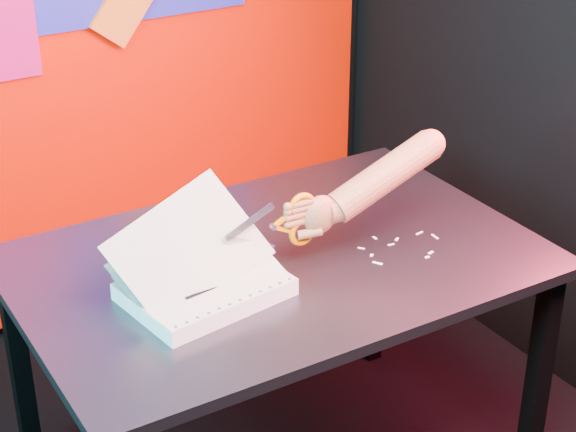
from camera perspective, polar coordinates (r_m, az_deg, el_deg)
room at (r=1.74m, az=-7.57°, el=6.57°), size 3.01×3.01×2.71m
work_table at (r=2.48m, az=-0.64°, el=-4.05°), size 1.32×0.89×0.75m
printout_stack at (r=2.27m, az=-4.98°, el=-4.20°), size 0.42×0.31×0.27m
scissors at (r=2.34m, az=0.47°, el=-0.30°), size 0.25×0.02×0.14m
hand_forearm at (r=2.43m, az=5.09°, el=2.02°), size 0.46×0.10×0.21m
paper_clippings at (r=2.50m, az=6.63°, el=-1.83°), size 0.23×0.17×0.00m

